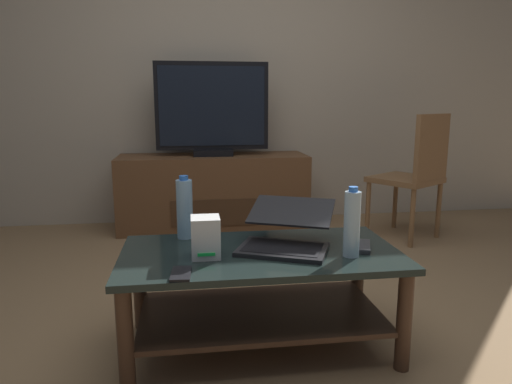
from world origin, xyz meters
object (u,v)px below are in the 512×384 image
object	(u,v)px
water_bottle_far	(352,224)
laptop	(287,233)
water_bottle_near	(185,208)
tv_remote	(365,246)
media_cabinet	(214,192)
coffee_table	(260,281)
dining_chair	(416,171)
television	(212,111)
router_box	(206,237)
cell_phone	(181,274)

from	to	relation	value
water_bottle_far	laptop	bearing A→B (deg)	146.12
water_bottle_near	tv_remote	world-z (taller)	water_bottle_near
media_cabinet	water_bottle_far	bearing A→B (deg)	-78.13
laptop	water_bottle_far	distance (m)	0.29
coffee_table	tv_remote	size ratio (longest dim) A/B	7.17
coffee_table	dining_chair	xyz separation A→B (m)	(1.39, 1.40, 0.23)
television	water_bottle_far	distance (m)	2.15
media_cabinet	router_box	bearing A→B (deg)	-93.88
television	laptop	size ratio (longest dim) A/B	1.77
laptop	media_cabinet	bearing A→B (deg)	96.20
dining_chair	cell_phone	world-z (taller)	dining_chair
laptop	water_bottle_near	xyz separation A→B (m)	(-0.43, 0.20, 0.08)
water_bottle_near	coffee_table	bearing A→B (deg)	-37.19
laptop	dining_chair	bearing A→B (deg)	47.00
television	laptop	world-z (taller)	television
coffee_table	water_bottle_near	world-z (taller)	water_bottle_near
media_cabinet	cell_phone	bearing A→B (deg)	-96.03
laptop	router_box	xyz separation A→B (m)	(-0.35, -0.08, 0.02)
router_box	water_bottle_far	size ratio (longest dim) A/B	0.57
television	water_bottle_near	size ratio (longest dim) A/B	3.15
television	router_box	distance (m)	2.04
television	cell_phone	size ratio (longest dim) A/B	6.44
television	media_cabinet	bearing A→B (deg)	90.00
dining_chair	coffee_table	bearing A→B (deg)	-134.84
media_cabinet	dining_chair	bearing A→B (deg)	-21.06
laptop	router_box	size ratio (longest dim) A/B	3.13
router_box	water_bottle_far	world-z (taller)	water_bottle_far
television	tv_remote	xyz separation A→B (m)	(0.53, -1.98, -0.52)
media_cabinet	tv_remote	bearing A→B (deg)	-75.23
water_bottle_near	cell_phone	xyz separation A→B (m)	(-0.01, -0.46, -0.13)
media_cabinet	water_bottle_near	distance (m)	1.77
coffee_table	water_bottle_far	xyz separation A→B (m)	(0.35, -0.12, 0.27)
laptop	water_bottle_far	bearing A→B (deg)	-33.88
media_cabinet	television	size ratio (longest dim) A/B	1.70
media_cabinet	router_box	distance (m)	2.03
dining_chair	water_bottle_far	size ratio (longest dim) A/B	3.36
cell_phone	tv_remote	world-z (taller)	tv_remote
dining_chair	water_bottle_far	distance (m)	1.84
coffee_table	media_cabinet	xyz separation A→B (m)	(-0.09, 1.97, 0.01)
coffee_table	cell_phone	xyz separation A→B (m)	(-0.32, -0.23, 0.14)
cell_phone	dining_chair	bearing A→B (deg)	47.47
router_box	media_cabinet	bearing A→B (deg)	86.12
coffee_table	media_cabinet	world-z (taller)	media_cabinet
router_box	cell_phone	xyz separation A→B (m)	(-0.10, -0.19, -0.08)
dining_chair	tv_remote	distance (m)	1.73
laptop	router_box	distance (m)	0.36
router_box	water_bottle_near	size ratio (longest dim) A/B	0.57
television	dining_chair	distance (m)	1.64
coffee_table	water_bottle_far	world-z (taller)	water_bottle_far
television	water_bottle_near	world-z (taller)	television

